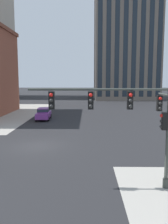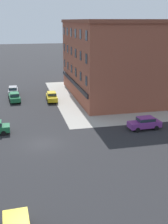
# 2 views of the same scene
# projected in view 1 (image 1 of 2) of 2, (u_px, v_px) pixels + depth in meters

# --- Properties ---
(ground_plane) EXTENTS (320.00, 320.00, 0.00)m
(ground_plane) POSITION_uv_depth(u_px,v_px,m) (37.00, 146.00, 20.86)
(ground_plane) COLOR #262628
(traffic_signal_main) EXTENTS (7.26, 2.09, 5.64)m
(traffic_signal_main) POSITION_uv_depth(u_px,v_px,m) (134.00, 116.00, 12.49)
(traffic_signal_main) COLOR #383D38
(traffic_signal_main) RESTS_ON ground
(car_main_mid) EXTENTS (2.06, 4.48, 1.68)m
(car_main_mid) POSITION_uv_depth(u_px,v_px,m) (44.00, 113.00, 34.54)
(car_main_mid) COLOR #7A3389
(car_main_mid) RESTS_ON ground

